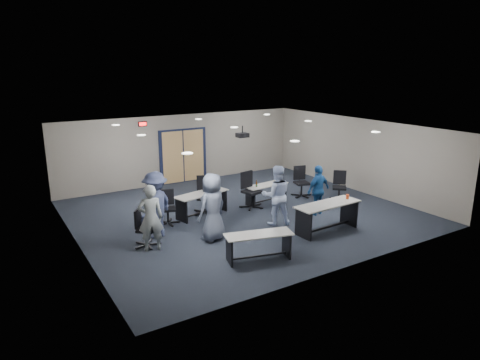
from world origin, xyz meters
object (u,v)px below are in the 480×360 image
chair_back_c (252,190)px  person_lightblue (276,195)px  chair_back_b (205,196)px  chair_loose_left (146,228)px  chair_loose_right (339,186)px  table_front_left (259,242)px  table_back_right (266,190)px  person_gray (151,218)px  person_back (156,205)px  person_plaid (213,207)px  table_back_left (202,200)px  person_navy (318,190)px  chair_back_d (302,182)px  chair_back_a (168,208)px  table_front_right (328,212)px

chair_back_c → person_lightblue: (-0.22, -1.63, 0.29)m
chair_back_b → chair_loose_left: chair_back_b is taller
chair_loose_right → chair_back_c: bearing=-155.6°
table_front_left → table_back_right: (2.72, 3.57, -0.01)m
chair_loose_right → person_gray: size_ratio=0.60×
person_gray → person_back: size_ratio=0.94×
chair_loose_right → person_plaid: person_plaid is taller
table_front_left → person_lightblue: (1.79, 1.74, 0.43)m
person_plaid → chair_back_c: bearing=-161.5°
person_lightblue → person_back: size_ratio=0.97×
table_front_left → person_lightblue: 2.53m
table_back_left → person_lightblue: size_ratio=1.06×
person_gray → person_navy: (5.41, -0.12, -0.07)m
chair_back_d → chair_loose_right: 1.33m
person_back → person_navy: bearing=135.7°
table_front_left → table_back_left: bearing=100.9°
chair_loose_left → person_lightblue: bearing=-58.5°
table_back_left → chair_loose_right: 4.84m
table_back_right → chair_loose_left: size_ratio=1.63×
chair_back_a → person_plaid: bearing=-52.7°
table_back_left → person_plaid: 2.02m
table_back_right → chair_loose_right: size_ratio=1.56×
table_front_left → chair_back_a: size_ratio=1.71×
table_back_right → chair_back_b: chair_back_b is taller
chair_back_d → table_front_left: bearing=-125.3°
chair_loose_right → person_gray: bearing=-133.2°
person_gray → person_lightblue: size_ratio=0.97×
chair_loose_right → person_gray: (-6.95, -0.51, 0.34)m
chair_loose_right → table_back_right: bearing=-164.9°
chair_loose_left → person_plaid: (1.66, -0.51, 0.42)m
table_front_right → chair_back_d: 3.34m
table_front_left → chair_loose_right: bearing=41.0°
chair_back_b → person_gray: (-2.42, -1.77, 0.27)m
table_front_right → chair_back_b: chair_back_b is taller
table_back_left → person_navy: bearing=-42.6°
table_front_left → table_back_left: (0.27, 3.56, 0.04)m
chair_back_c → person_back: person_back is taller
table_back_left → person_navy: person_navy is taller
chair_loose_left → table_front_left: bearing=-99.3°
table_front_right → person_back: person_back is taller
table_back_right → person_lightblue: (-0.93, -1.83, 0.44)m
chair_back_d → person_navy: 1.92m
chair_loose_right → chair_loose_left: bearing=-135.7°
chair_back_d → chair_back_b: bearing=-167.4°
table_back_left → person_plaid: size_ratio=1.02×
table_back_right → person_navy: 1.97m
chair_loose_left → chair_back_a: bearing=-3.3°
table_back_right → chair_back_d: 1.50m
table_front_left → person_lightblue: size_ratio=0.97×
chair_back_c → table_back_left: bearing=162.8°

